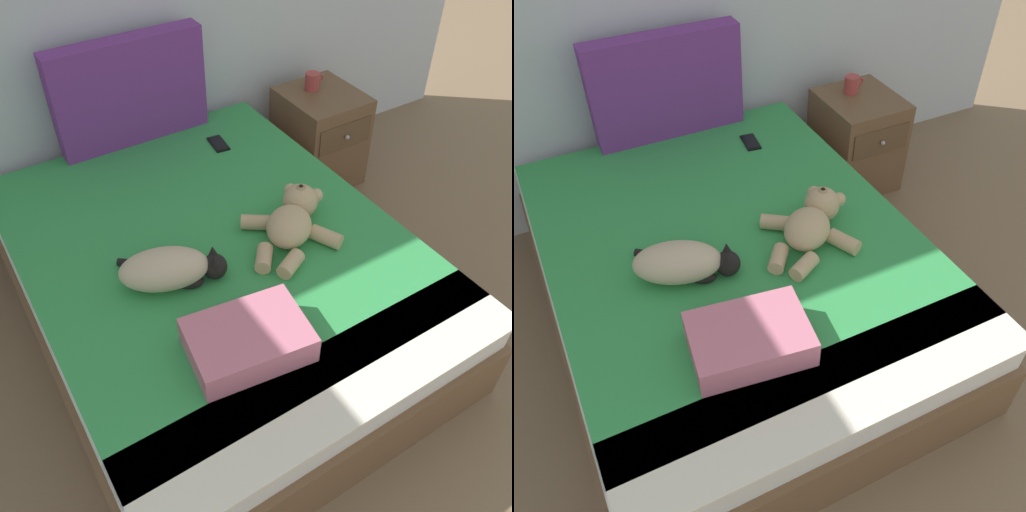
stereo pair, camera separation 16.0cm
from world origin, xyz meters
The scene contains 9 objects.
ground_plane centered at (2.07, 2.05, 0.00)m, with size 10.36×10.36×0.00m, color #7A6047.
bed centered at (1.82, 3.04, 0.23)m, with size 1.54×1.97×0.47m.
patterned_cushion centered at (1.88, 3.95, 0.74)m, with size 0.77×0.11×0.52m.
cat centered at (1.57, 2.92, 0.55)m, with size 0.42×0.35×0.15m.
teddy_bear centered at (2.13, 2.91, 0.54)m, with size 0.47×0.42×0.16m.
cell_phone centered at (2.21, 3.68, 0.48)m, with size 0.09×0.16×0.01m.
throw_pillow centered at (1.65, 2.49, 0.53)m, with size 0.40×0.28×0.11m, color #D1728C.
nightstand centered at (2.91, 3.72, 0.27)m, with size 0.41×0.48×0.55m.
mug centered at (2.89, 3.80, 0.59)m, with size 0.12×0.08×0.09m.
Camera 2 is at (1.20, 1.42, 2.01)m, focal length 38.81 mm.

